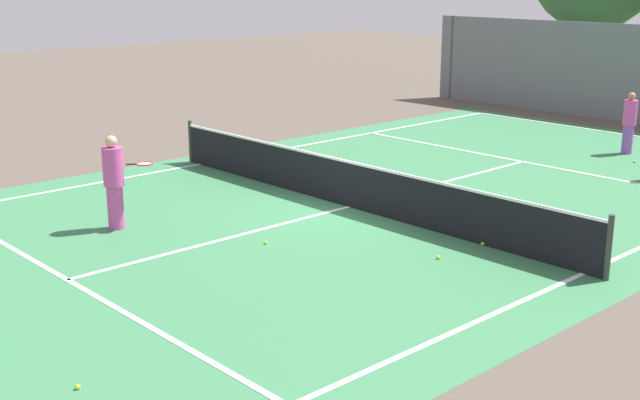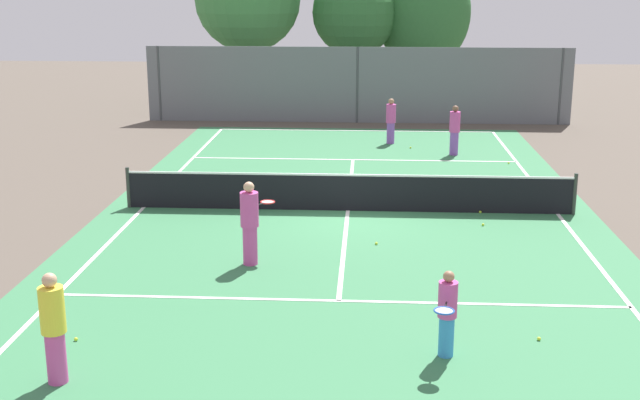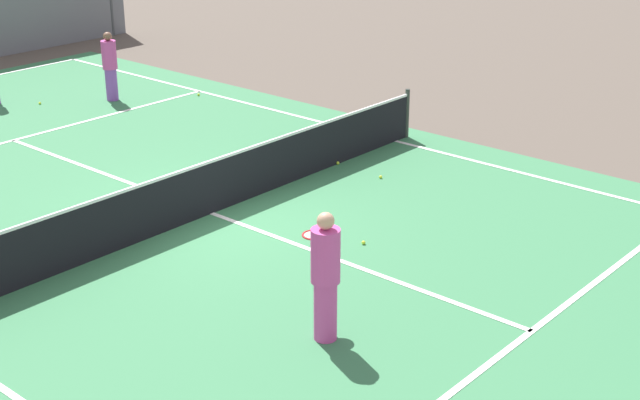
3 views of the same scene
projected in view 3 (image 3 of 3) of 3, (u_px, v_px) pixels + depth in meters
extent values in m
plane|color=brown|center=(211.00, 214.00, 16.49)|extent=(80.00, 80.00, 0.00)
cube|color=#387A4C|center=(211.00, 213.00, 16.49)|extent=(13.00, 25.00, 0.00)
cube|color=white|center=(395.00, 141.00, 20.34)|extent=(0.10, 24.00, 0.01)
cube|color=white|center=(532.00, 331.00, 12.59)|extent=(11.00, 0.10, 0.01)
cube|color=white|center=(14.00, 140.00, 20.38)|extent=(11.00, 0.10, 0.01)
cube|color=white|center=(211.00, 213.00, 16.49)|extent=(0.10, 12.80, 0.01)
cylinder|color=#333833|center=(407.00, 113.00, 20.42)|extent=(0.10, 0.10, 1.10)
cube|color=black|center=(210.00, 189.00, 16.31)|extent=(11.80, 0.03, 0.95)
cube|color=white|center=(209.00, 162.00, 16.13)|extent=(11.80, 0.04, 0.05)
cylinder|color=purple|center=(112.00, 84.00, 23.32)|extent=(0.30, 0.30, 0.81)
cylinder|color=#D14799|center=(109.00, 55.00, 23.04)|extent=(0.37, 0.37, 0.71)
sphere|color=brown|center=(107.00, 36.00, 22.87)|extent=(0.22, 0.22, 0.22)
cylinder|color=#D14799|center=(325.00, 310.00, 12.27)|extent=(0.31, 0.31, 0.85)
cylinder|color=#D14799|center=(326.00, 256.00, 11.97)|extent=(0.39, 0.39, 0.75)
sphere|color=tan|center=(326.00, 221.00, 11.79)|extent=(0.23, 0.23, 0.23)
cylinder|color=black|center=(319.00, 242.00, 12.27)|extent=(0.14, 0.18, 0.03)
torus|color=red|center=(314.00, 235.00, 12.49)|extent=(0.46, 0.46, 0.03)
cylinder|color=silver|center=(314.00, 235.00, 12.49)|extent=(0.38, 0.38, 0.00)
cube|color=blue|center=(107.00, 211.00, 16.12)|extent=(0.42, 0.34, 0.36)
sphere|color=#CCE533|center=(102.00, 201.00, 15.99)|extent=(0.07, 0.07, 0.07)
sphere|color=#CCE533|center=(108.00, 198.00, 16.14)|extent=(0.07, 0.07, 0.07)
sphere|color=#CCE533|center=(381.00, 177.00, 18.14)|extent=(0.07, 0.07, 0.07)
sphere|color=#CCE533|center=(199.00, 95.00, 23.83)|extent=(0.07, 0.07, 0.07)
sphere|color=#CCE533|center=(40.00, 103.00, 23.08)|extent=(0.07, 0.07, 0.07)
sphere|color=#CCE533|center=(338.00, 163.00, 18.90)|extent=(0.07, 0.07, 0.07)
sphere|color=#CCE533|center=(363.00, 243.00, 15.24)|extent=(0.07, 0.07, 0.07)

